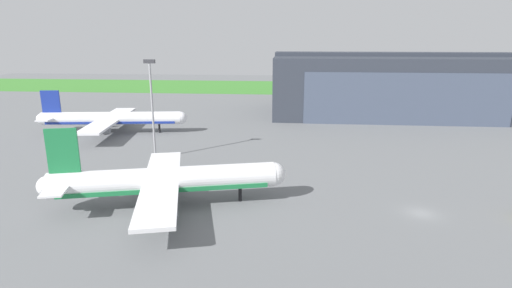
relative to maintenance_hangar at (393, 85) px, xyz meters
The scene contains 6 objects.
ground_plane 84.98m from the maintenance_hangar, 99.47° to the right, with size 440.00×440.00×0.00m, color slate.
grass_field_strip 73.70m from the maintenance_hangar, 100.96° to the left, with size 440.00×56.00×0.08m, color #3D8330.
maintenance_hangar is the anchor object (origin of this frame).
airliner_far_right 90.96m from the maintenance_hangar, 156.37° to the right, with size 40.52×35.01×11.88m.
airliner_near_left 99.42m from the maintenance_hangar, 122.38° to the right, with size 36.93×33.02×13.09m.
apron_light_mast 86.52m from the maintenance_hangar, 137.17° to the right, with size 2.40×0.50×21.36m.
Camera 1 is at (-19.87, -59.28, 26.13)m, focal length 28.70 mm.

